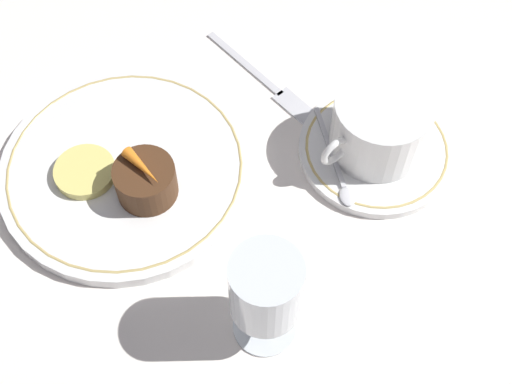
{
  "coord_description": "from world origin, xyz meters",
  "views": [
    {
      "loc": [
        0.15,
        0.37,
        0.62
      ],
      "look_at": [
        -0.05,
        0.08,
        0.04
      ],
      "focal_mm": 50.0,
      "sensor_mm": 36.0,
      "label": 1
    }
  ],
  "objects_px": {
    "coffee_cup": "(380,124)",
    "dessert_cake": "(146,181)",
    "wine_glass": "(266,292)",
    "fork": "(272,86)",
    "dinner_plate": "(126,169)"
  },
  "relations": [
    {
      "from": "dinner_plate",
      "to": "wine_glass",
      "type": "distance_m",
      "value": 0.23
    },
    {
      "from": "dinner_plate",
      "to": "dessert_cake",
      "type": "xyz_separation_m",
      "value": [
        -0.0,
        0.04,
        0.02
      ]
    },
    {
      "from": "dessert_cake",
      "to": "coffee_cup",
      "type": "bearing_deg",
      "value": 158.8
    },
    {
      "from": "coffee_cup",
      "to": "wine_glass",
      "type": "height_order",
      "value": "wine_glass"
    },
    {
      "from": "wine_glass",
      "to": "dessert_cake",
      "type": "bearing_deg",
      "value": -85.35
    },
    {
      "from": "wine_glass",
      "to": "coffee_cup",
      "type": "bearing_deg",
      "value": -156.36
    },
    {
      "from": "dinner_plate",
      "to": "dessert_cake",
      "type": "distance_m",
      "value": 0.05
    },
    {
      "from": "dinner_plate",
      "to": "coffee_cup",
      "type": "relative_size",
      "value": 2.06
    },
    {
      "from": "dinner_plate",
      "to": "coffee_cup",
      "type": "bearing_deg",
      "value": 150.97
    },
    {
      "from": "dessert_cake",
      "to": "dinner_plate",
      "type": "bearing_deg",
      "value": -84.33
    },
    {
      "from": "wine_glass",
      "to": "fork",
      "type": "xyz_separation_m",
      "value": [
        -0.17,
        -0.22,
        -0.08
      ]
    },
    {
      "from": "coffee_cup",
      "to": "dessert_cake",
      "type": "relative_size",
      "value": 2.06
    },
    {
      "from": "dinner_plate",
      "to": "fork",
      "type": "relative_size",
      "value": 1.49
    },
    {
      "from": "wine_glass",
      "to": "dinner_plate",
      "type": "bearing_deg",
      "value": -85.17
    },
    {
      "from": "fork",
      "to": "dessert_cake",
      "type": "relative_size",
      "value": 2.85
    }
  ]
}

